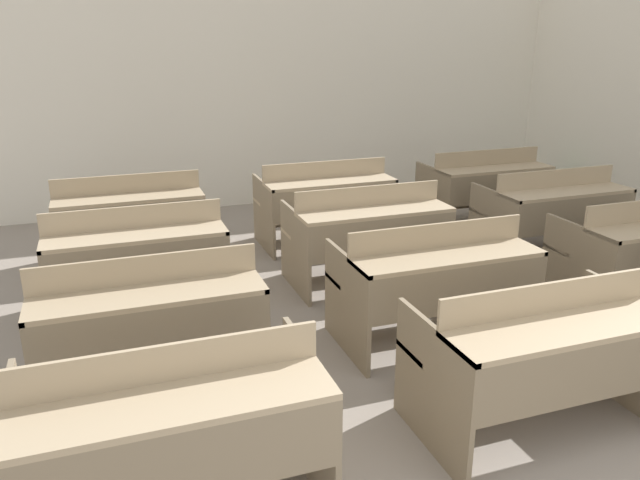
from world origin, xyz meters
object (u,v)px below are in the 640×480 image
(bench_third_left, at_px, (137,256))
(bench_back_left, at_px, (130,216))
(wastepaper_bin, at_px, (555,185))
(bench_second_center, at_px, (435,278))
(bench_front_left, at_px, (172,426))
(bench_front_center, at_px, (543,351))
(bench_second_left, at_px, (150,318))
(bench_back_right, at_px, (485,185))
(bench_back_center, at_px, (325,199))
(bench_third_right, at_px, (552,210))
(bench_third_center, at_px, (368,231))

(bench_third_left, xyz_separation_m, bench_back_left, (0.02, 1.12, 0.00))
(bench_back_left, xyz_separation_m, wastepaper_bin, (5.33, 0.72, -0.29))
(bench_second_center, bearing_deg, bench_back_left, 129.45)
(bench_front_left, relative_size, bench_front_center, 1.00)
(bench_second_center, height_order, wastepaper_bin, bench_second_center)
(bench_second_left, height_order, bench_back_right, same)
(bench_second_left, height_order, bench_third_left, same)
(bench_back_right, bearing_deg, bench_back_left, 179.79)
(bench_front_center, relative_size, bench_back_center, 1.00)
(bench_third_left, height_order, bench_back_right, same)
(bench_back_right, bearing_deg, bench_second_left, -149.39)
(bench_third_left, height_order, bench_back_left, same)
(bench_front_left, distance_m, bench_back_right, 5.05)
(bench_third_right, relative_size, bench_back_right, 1.00)
(bench_front_center, height_order, bench_back_center, same)
(bench_second_center, distance_m, bench_back_left, 2.92)
(bench_front_left, bearing_deg, bench_front_center, 0.65)
(bench_back_right, relative_size, wastepaper_bin, 3.69)
(wastepaper_bin, bearing_deg, bench_back_right, -155.19)
(bench_second_center, height_order, bench_back_left, same)
(wastepaper_bin, bearing_deg, bench_back_center, -168.02)
(bench_third_left, distance_m, bench_back_left, 1.12)
(bench_third_center, bearing_deg, bench_second_left, -149.12)
(bench_front_center, bearing_deg, bench_back_right, 60.62)
(bench_front_left, relative_size, bench_second_left, 1.00)
(bench_third_center, relative_size, bench_back_right, 1.00)
(bench_front_left, distance_m, bench_third_center, 2.93)
(wastepaper_bin, bearing_deg, bench_third_left, -161.02)
(bench_second_center, distance_m, wastepaper_bin, 4.58)
(bench_front_center, xyz_separation_m, bench_third_right, (1.89, 2.24, 0.00))
(bench_third_left, height_order, bench_third_center, same)
(bench_second_center, bearing_deg, bench_back_right, 49.74)
(bench_second_left, xyz_separation_m, bench_back_left, (0.03, 2.25, 0.00))
(bench_front_center, bearing_deg, bench_third_right, 49.91)
(bench_front_left, bearing_deg, bench_back_right, 41.59)
(bench_front_left, height_order, bench_front_center, same)
(bench_third_left, relative_size, bench_back_left, 1.00)
(bench_back_left, bearing_deg, bench_back_center, -0.44)
(bench_front_center, height_order, bench_back_right, same)
(bench_back_right, bearing_deg, bench_second_center, -130.26)
(bench_front_center, bearing_deg, bench_front_left, -179.35)
(bench_second_left, height_order, bench_third_right, same)
(bench_second_left, height_order, bench_back_center, same)
(bench_third_center, bearing_deg, bench_third_right, 0.59)
(bench_third_right, bearing_deg, wastepaper_bin, 49.23)
(bench_back_center, distance_m, wastepaper_bin, 3.54)
(bench_front_center, relative_size, bench_third_center, 1.00)
(bench_front_left, xyz_separation_m, bench_third_center, (1.89, 2.25, 0.00))
(bench_third_left, bearing_deg, bench_front_left, -90.35)
(bench_front_left, xyz_separation_m, bench_back_center, (1.91, 3.35, 0.00))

